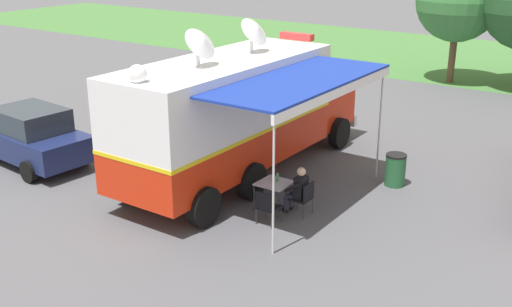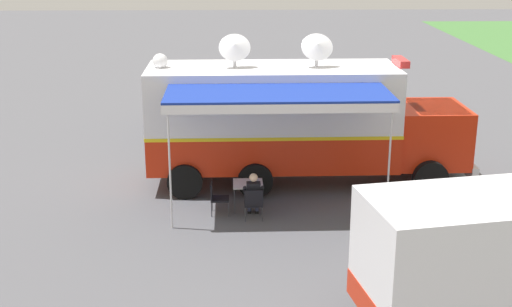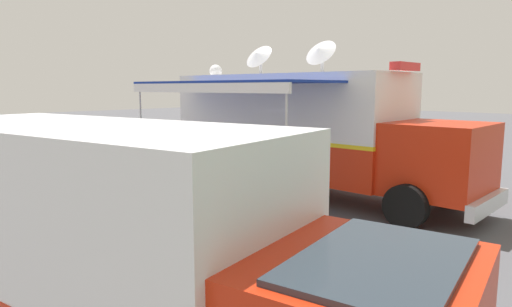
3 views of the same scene
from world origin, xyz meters
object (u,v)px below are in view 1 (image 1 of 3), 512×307
(folding_table, at_px, (274,185))
(water_bottle, at_px, (277,177))
(command_truck, at_px, (242,110))
(folding_chair_at_table, at_px, (304,196))
(trash_bin, at_px, (395,170))
(car_behind_truck, at_px, (30,136))
(folding_chair_beside_table, at_px, (267,205))
(seated_responder, at_px, (298,189))

(folding_table, distance_m, water_bottle, 0.20)
(water_bottle, bearing_deg, command_truck, 146.72)
(folding_table, height_order, water_bottle, water_bottle)
(folding_chair_at_table, bearing_deg, command_truck, 154.72)
(water_bottle, xyz_separation_m, folding_chair_at_table, (0.78, 0.02, -0.32))
(folding_table, xyz_separation_m, water_bottle, (0.02, 0.12, 0.16))
(water_bottle, xyz_separation_m, trash_bin, (1.86, 3.15, -0.38))
(folding_table, bearing_deg, water_bottle, 82.21)
(folding_table, height_order, folding_chair_at_table, folding_chair_at_table)
(folding_chair_at_table, bearing_deg, car_behind_truck, -169.40)
(folding_table, relative_size, car_behind_truck, 0.19)
(folding_table, xyz_separation_m, trash_bin, (1.87, 3.26, -0.22))
(folding_chair_at_table, distance_m, folding_chair_beside_table, 1.08)
(trash_bin, bearing_deg, folding_chair_at_table, -108.90)
(seated_responder, bearing_deg, command_truck, 153.16)
(water_bottle, distance_m, folding_chair_beside_table, 1.07)
(water_bottle, relative_size, car_behind_truck, 0.05)
(folding_table, height_order, car_behind_truck, car_behind_truck)
(car_behind_truck, bearing_deg, seated_responder, 10.82)
(folding_chair_at_table, height_order, trash_bin, trash_bin)
(water_bottle, relative_size, folding_chair_at_table, 0.26)
(water_bottle, height_order, seated_responder, seated_responder)
(trash_bin, xyz_separation_m, car_behind_truck, (-9.71, -4.75, 0.42))
(command_truck, bearing_deg, water_bottle, -33.28)
(seated_responder, relative_size, car_behind_truck, 0.29)
(folding_chair_beside_table, xyz_separation_m, trash_bin, (1.53, 4.11, -0.06))
(water_bottle, distance_m, car_behind_truck, 8.01)
(command_truck, height_order, folding_chair_at_table, command_truck)
(folding_table, distance_m, folding_chair_beside_table, 0.93)
(command_truck, distance_m, water_bottle, 2.76)
(folding_table, bearing_deg, car_behind_truck, -169.28)
(seated_responder, bearing_deg, folding_table, -167.88)
(trash_bin, bearing_deg, water_bottle, -120.53)
(water_bottle, bearing_deg, car_behind_truck, -168.49)
(folding_chair_at_table, bearing_deg, seated_responder, -179.48)
(folding_table, bearing_deg, seated_responder, 12.12)
(folding_chair_beside_table, bearing_deg, folding_table, 111.80)
(command_truck, relative_size, water_bottle, 42.46)
(seated_responder, xyz_separation_m, trash_bin, (1.26, 3.13, -0.20))
(folding_chair_at_table, xyz_separation_m, car_behind_truck, (-8.64, -1.62, 0.37))
(command_truck, relative_size, trash_bin, 10.45)
(command_truck, distance_m, car_behind_truck, 6.56)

